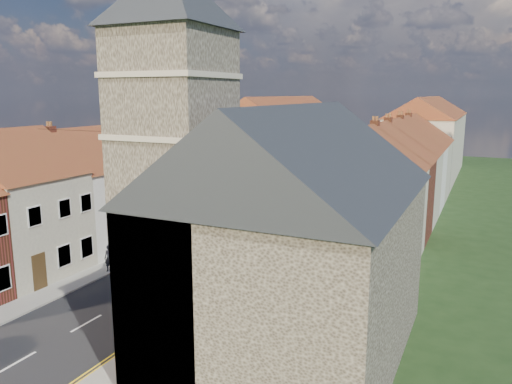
% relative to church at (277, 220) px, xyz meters
% --- Properties ---
extents(ground, '(160.00, 160.00, 0.00)m').
position_rel_church_xyz_m(ground, '(-9.36, -3.32, -5.88)').
color(ground, '#2B431D').
rests_on(ground, ground).
extents(road, '(7.00, 90.00, 0.02)m').
position_rel_church_xyz_m(road, '(-9.36, 26.68, -5.87)').
color(road, black).
rests_on(road, ground).
extents(pavement_left, '(1.80, 90.00, 0.12)m').
position_rel_church_xyz_m(pavement_left, '(-13.76, 26.68, -5.82)').
color(pavement_left, '#9D978F').
rests_on(pavement_left, ground).
extents(pavement_right, '(1.80, 90.00, 0.12)m').
position_rel_church_xyz_m(pavement_right, '(-4.96, 26.68, -5.82)').
color(pavement_right, '#9D978F').
rests_on(pavement_right, ground).
extents(church, '(11.25, 14.25, 15.20)m').
position_rel_church_xyz_m(church, '(0.00, 0.00, 0.00)').
color(church, '#322B23').
rests_on(church, ground).
extents(cottage_r_tudor, '(8.30, 5.20, 9.00)m').
position_rel_church_xyz_m(cottage_r_tudor, '(-0.09, 9.37, -1.41)').
color(cottage_r_tudor, beige).
rests_on(cottage_r_tudor, ground).
extents(cottage_r_white_near, '(8.30, 6.00, 9.00)m').
position_rel_church_xyz_m(cottage_r_white_near, '(-0.06, 14.77, -1.40)').
color(cottage_r_white_near, beige).
rests_on(cottage_r_white_near, ground).
extents(cottage_r_cream_mid, '(8.30, 5.20, 9.00)m').
position_rel_church_xyz_m(cottage_r_cream_mid, '(-0.06, 20.17, -1.40)').
color(cottage_r_cream_mid, brown).
rests_on(cottage_r_cream_mid, ground).
extents(cottage_r_pink, '(8.30, 6.00, 9.00)m').
position_rel_church_xyz_m(cottage_r_pink, '(-0.06, 25.57, -1.40)').
color(cottage_r_pink, beige).
rests_on(cottage_r_pink, ground).
extents(cottage_r_white_far, '(8.30, 5.20, 9.00)m').
position_rel_church_xyz_m(cottage_r_white_far, '(-0.06, 30.97, -1.40)').
color(cottage_r_white_far, white).
rests_on(cottage_r_white_far, ground).
extents(cottage_r_cream_far, '(8.30, 6.00, 9.00)m').
position_rel_church_xyz_m(cottage_r_cream_far, '(-0.06, 36.37, -1.40)').
color(cottage_r_cream_far, beige).
rests_on(cottage_r_cream_far, ground).
extents(cottage_l_cream, '(8.30, 6.30, 9.10)m').
position_rel_church_xyz_m(cottage_l_cream, '(-18.66, 2.22, -1.35)').
color(cottage_l_cream, beige).
rests_on(cottage_l_cream, ground).
extents(cottage_l_white, '(8.30, 6.90, 8.80)m').
position_rel_church_xyz_m(cottage_l_white, '(-18.66, 8.62, -1.51)').
color(cottage_l_white, white).
rests_on(cottage_l_white, ground).
extents(cottage_l_brick_mid, '(8.30, 5.70, 9.10)m').
position_rel_church_xyz_m(cottage_l_brick_mid, '(-18.66, 14.72, -1.35)').
color(cottage_l_brick_mid, brown).
rests_on(cottage_l_brick_mid, ground).
extents(cottage_l_pink, '(8.30, 6.30, 8.80)m').
position_rel_church_xyz_m(cottage_l_pink, '(-18.66, 20.52, -1.51)').
color(cottage_l_pink, beige).
rests_on(cottage_l_pink, ground).
extents(block_right_far, '(8.30, 24.20, 10.50)m').
position_rel_church_xyz_m(block_right_far, '(-0.06, 51.68, -0.58)').
color(block_right_far, beige).
rests_on(block_right_far, ground).
extents(block_left_far, '(8.30, 24.20, 10.50)m').
position_rel_church_xyz_m(block_left_far, '(-18.66, 46.68, -0.58)').
color(block_left_far, brown).
rests_on(block_left_far, ground).
extents(lamppost, '(0.88, 0.15, 6.00)m').
position_rel_church_xyz_m(lamppost, '(-13.17, 16.68, -2.34)').
color(lamppost, black).
rests_on(lamppost, pavement_left).
extents(car_mid, '(1.79, 4.55, 1.47)m').
position_rel_church_xyz_m(car_mid, '(-11.03, 25.38, -5.14)').
color(car_mid, '#AAACB2').
rests_on(car_mid, ground).
extents(car_far, '(2.29, 4.93, 1.39)m').
position_rel_church_xyz_m(car_far, '(-12.56, 30.68, -5.18)').
color(car_far, navy).
rests_on(car_far, ground).
extents(car_distant, '(2.51, 5.00, 1.36)m').
position_rel_church_xyz_m(car_distant, '(-10.86, 49.10, -5.20)').
color(car_distant, '#A7A8AF').
rests_on(car_distant, ground).
extents(pedestrian_left, '(0.70, 0.57, 1.67)m').
position_rel_church_xyz_m(pedestrian_left, '(-13.06, 4.57, -4.92)').
color(pedestrian_left, black).
rests_on(pedestrian_left, pavement_left).
extents(pedestrian_right, '(0.83, 0.70, 1.51)m').
position_rel_church_xyz_m(pedestrian_right, '(-4.90, 2.50, -5.00)').
color(pedestrian_right, black).
rests_on(pedestrian_right, pavement_right).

